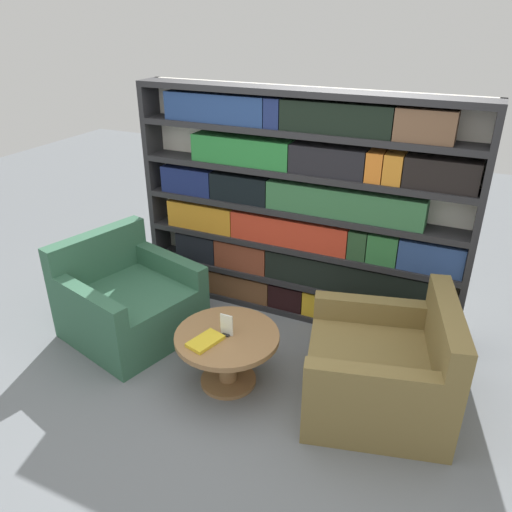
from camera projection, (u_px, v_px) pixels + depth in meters
name	position (u px, v px, depth m)	size (l,w,h in m)	color
ground_plane	(219.00, 411.00, 3.49)	(14.00, 14.00, 0.00)	slate
bookshelf	(300.00, 213.00, 4.24)	(2.87, 0.30, 1.99)	silver
armchair_left	(128.00, 303.00, 4.24)	(1.16, 1.15, 0.83)	#336047
armchair_right	(382.00, 372.00, 3.43)	(1.14, 1.14, 0.83)	olive
coffee_table	(227.00, 348.00, 3.63)	(0.76, 0.76, 0.43)	olive
table_sign	(227.00, 326.00, 3.55)	(0.10, 0.06, 0.16)	black
stray_book	(205.00, 341.00, 3.48)	(0.21, 0.28, 0.03)	gold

